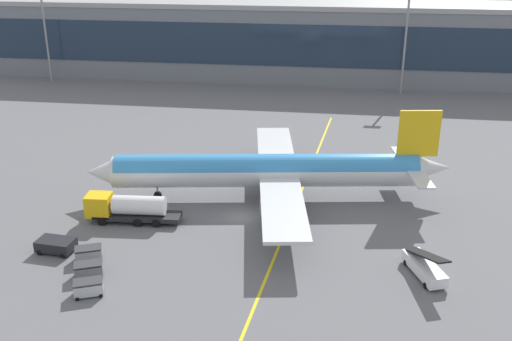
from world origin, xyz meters
TOP-DOWN VIEW (x-y plane):
  - ground_plane at (0.00, 0.00)m, footprint 700.00×700.00m
  - apron_lead_in_line at (5.69, 2.00)m, footprint 7.37×79.71m
  - terminal_building at (5.61, 73.38)m, footprint 156.58×17.49m
  - main_airliner at (2.34, 5.68)m, footprint 44.98×35.96m
  - fuel_tanker at (-12.97, -3.01)m, footprint 10.95×3.26m
  - belt_loader at (19.50, -10.11)m, footprint 3.90×6.92m
  - pushback_tug at (-18.05, -10.82)m, footprint 4.00×2.64m
  - baggage_cart_0 at (-11.42, -17.91)m, footprint 3.04×2.44m
  - baggage_cart_1 at (-12.65, -14.96)m, footprint 3.04×2.44m
  - baggage_cart_2 at (-13.89, -12.01)m, footprint 3.04×2.44m
  - apron_light_mast_0 at (23.03, 61.43)m, footprint 2.80×0.50m
  - apron_light_mast_1 at (-53.73, 61.43)m, footprint 2.80×0.50m

SIDE VIEW (x-z plane):
  - ground_plane at x=0.00m, z-range 0.00..0.00m
  - apron_lead_in_line at x=5.69m, z-range 0.00..0.01m
  - baggage_cart_0 at x=-11.42m, z-range 0.04..1.52m
  - baggage_cart_1 at x=-12.65m, z-range 0.04..1.52m
  - baggage_cart_2 at x=-13.89m, z-range 0.04..1.52m
  - pushback_tug at x=-18.05m, z-range 0.15..1.55m
  - belt_loader at x=19.50m, z-range -0.75..2.73m
  - fuel_tanker at x=-12.97m, z-range 0.12..3.37m
  - main_airliner at x=2.34m, z-range -1.89..9.47m
  - terminal_building at x=5.61m, z-range 0.02..16.88m
  - apron_light_mast_0 at x=23.03m, z-range 1.92..22.29m
  - apron_light_mast_1 at x=-53.73m, z-range 1.97..24.50m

